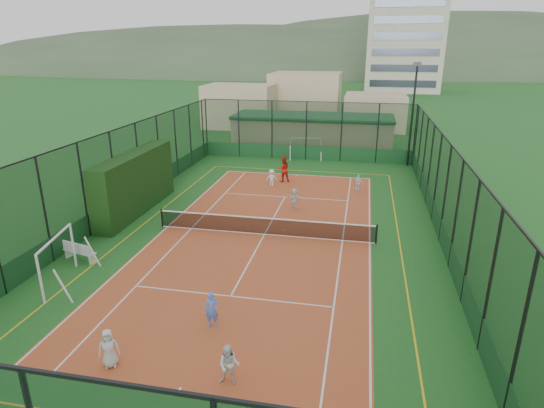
{
  "coord_description": "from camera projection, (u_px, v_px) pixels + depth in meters",
  "views": [
    {
      "loc": [
        4.76,
        -21.71,
        9.57
      ],
      "look_at": [
        0.1,
        1.54,
        1.2
      ],
      "focal_mm": 30.0,
      "sensor_mm": 36.0,
      "label": 1
    }
  ],
  "objects": [
    {
      "name": "ground",
      "position": [
        264.0,
        235.0,
        24.14
      ],
      "size": [
        300.0,
        300.0,
        0.0
      ],
      "primitive_type": "plane",
      "color": "#1F5B22",
      "rests_on": "ground"
    },
    {
      "name": "apartment_tower",
      "position": [
        406.0,
        16.0,
        92.73
      ],
      "size": [
        15.0,
        12.0,
        30.0
      ],
      "primitive_type": "cube",
      "color": "beige",
      "rests_on": "ground"
    },
    {
      "name": "child_far_right",
      "position": [
        358.0,
        183.0,
        30.89
      ],
      "size": [
        0.77,
        0.56,
        1.21
      ],
      "primitive_type": "imported",
      "rotation": [
        0.0,
        0.0,
        2.72
      ],
      "color": "silver",
      "rests_on": "court_slab"
    },
    {
      "name": "futsal_goal_near",
      "position": [
        58.0,
        261.0,
        18.89
      ],
      "size": [
        3.33,
        1.57,
        2.07
      ],
      "primitive_type": null,
      "rotation": [
        0.0,
        0.0,
        1.78
      ],
      "color": "white",
      "rests_on": "ground"
    },
    {
      "name": "distant_hills",
      "position": [
        353.0,
        72.0,
        162.82
      ],
      "size": [
        200.0,
        60.0,
        24.0
      ],
      "primitive_type": null,
      "color": "#384C33",
      "rests_on": "ground"
    },
    {
      "name": "tennis_balls",
      "position": [
        264.0,
        225.0,
        25.27
      ],
      "size": [
        5.71,
        1.75,
        0.07
      ],
      "color": "#CCE033",
      "rests_on": "court_slab"
    },
    {
      "name": "child_far_left",
      "position": [
        272.0,
        178.0,
        32.15
      ],
      "size": [
        0.88,
        0.63,
        1.22
      ],
      "primitive_type": "imported",
      "rotation": [
        0.0,
        0.0,
        3.39
      ],
      "color": "silver",
      "rests_on": "court_slab"
    },
    {
      "name": "coach",
      "position": [
        283.0,
        169.0,
        33.1
      ],
      "size": [
        1.13,
        1.02,
        1.9
      ],
      "primitive_type": "imported",
      "rotation": [
        0.0,
        0.0,
        3.53
      ],
      "color": "#A91D12",
      "rests_on": "court_slab"
    },
    {
      "name": "hedge_left",
      "position": [
        135.0,
        183.0,
        26.99
      ],
      "size": [
        1.22,
        8.11,
        3.55
      ],
      "primitive_type": "cube",
      "color": "black",
      "rests_on": "ground"
    },
    {
      "name": "perimeter_fence",
      "position": [
        264.0,
        190.0,
        23.31
      ],
      "size": [
        18.12,
        34.12,
        5.0
      ],
      "primitive_type": null,
      "color": "black",
      "rests_on": "ground"
    },
    {
      "name": "child_near_left",
      "position": [
        109.0,
        348.0,
        14.07
      ],
      "size": [
        0.75,
        0.65,
        1.3
      ],
      "primitive_type": "imported",
      "rotation": [
        0.0,
        0.0,
        0.46
      ],
      "color": "silver",
      "rests_on": "court_slab"
    },
    {
      "name": "child_far_back",
      "position": [
        295.0,
        198.0,
        27.75
      ],
      "size": [
        1.26,
        0.74,
        1.29
      ],
      "primitive_type": "imported",
      "rotation": [
        0.0,
        0.0,
        2.82
      ],
      "color": "silver",
      "rests_on": "court_slab"
    },
    {
      "name": "court_slab",
      "position": [
        264.0,
        234.0,
        24.14
      ],
      "size": [
        11.17,
        23.97,
        0.01
      ],
      "primitive_type": "cube",
      "color": "#B13D27",
      "rests_on": "ground"
    },
    {
      "name": "child_near_mid",
      "position": [
        212.0,
        310.0,
        16.09
      ],
      "size": [
        0.55,
        0.43,
        1.33
      ],
      "primitive_type": "imported",
      "rotation": [
        0.0,
        0.0,
        0.26
      ],
      "color": "#507BE4",
      "rests_on": "court_slab"
    },
    {
      "name": "tennis_net",
      "position": [
        264.0,
        225.0,
        23.96
      ],
      "size": [
        11.67,
        0.12,
        1.06
      ],
      "primitive_type": null,
      "color": "black",
      "rests_on": "ground"
    },
    {
      "name": "child_near_right",
      "position": [
        229.0,
        365.0,
        13.33
      ],
      "size": [
        0.66,
        0.53,
        1.31
      ],
      "primitive_type": "imported",
      "rotation": [
        0.0,
        0.0,
        0.05
      ],
      "color": "silver",
      "rests_on": "court_slab"
    },
    {
      "name": "futsal_goal_far",
      "position": [
        305.0,
        148.0,
        40.0
      ],
      "size": [
        2.86,
        1.25,
        1.78
      ],
      "primitive_type": null,
      "rotation": [
        0.0,
        0.0,
        0.17
      ],
      "color": "white",
      "rests_on": "ground"
    },
    {
      "name": "floodlight_ne",
      "position": [
        412.0,
        116.0,
        36.52
      ],
      "size": [
        0.6,
        0.26,
        8.25
      ],
      "primitive_type": null,
      "color": "black",
      "rests_on": "ground"
    },
    {
      "name": "white_bench",
      "position": [
        80.0,
        251.0,
        21.12
      ],
      "size": [
        1.8,
        0.9,
        0.97
      ],
      "primitive_type": null,
      "rotation": [
        0.0,
        0.0,
        -0.25
      ],
      "color": "white",
      "rests_on": "ground"
    },
    {
      "name": "clubhouse",
      "position": [
        313.0,
        131.0,
        43.95
      ],
      "size": [
        15.2,
        7.2,
        3.15
      ],
      "primitive_type": null,
      "color": "tan",
      "rests_on": "ground"
    }
  ]
}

